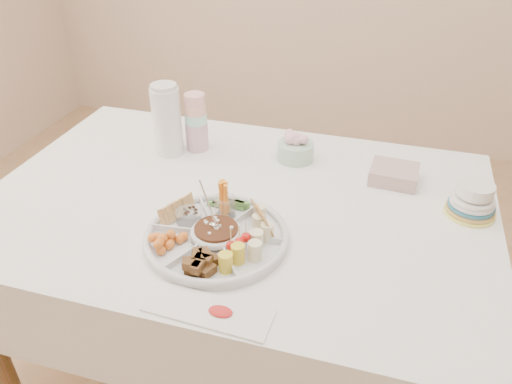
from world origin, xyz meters
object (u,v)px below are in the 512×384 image
(party_tray, at_px, (217,235))
(dining_table, at_px, (238,291))
(thermos, at_px, (167,119))
(plate_stack, at_px, (473,201))

(party_tray, bearing_deg, dining_table, 94.29)
(thermos, bearing_deg, dining_table, -34.67)
(thermos, bearing_deg, plate_stack, -5.71)
(thermos, relative_size, plate_stack, 1.79)
(dining_table, bearing_deg, party_tray, -85.71)
(dining_table, distance_m, plate_stack, 0.80)
(dining_table, xyz_separation_m, party_tray, (0.02, -0.21, 0.40))
(plate_stack, bearing_deg, dining_table, -169.85)
(dining_table, bearing_deg, plate_stack, 10.15)
(dining_table, relative_size, thermos, 5.98)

